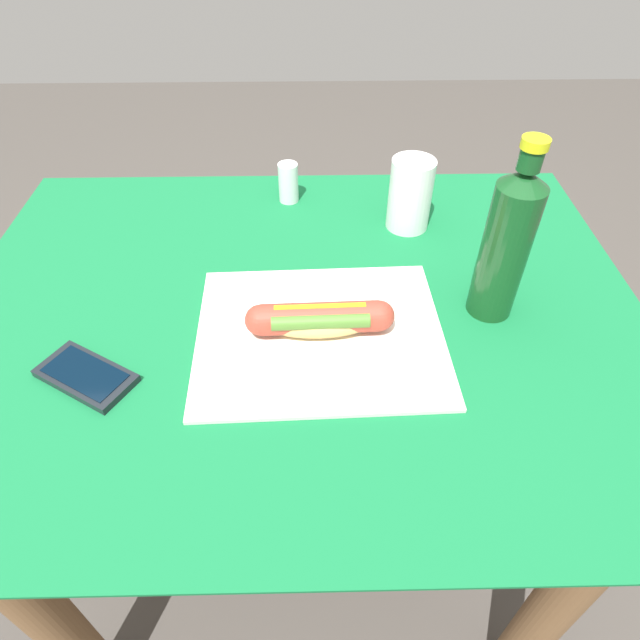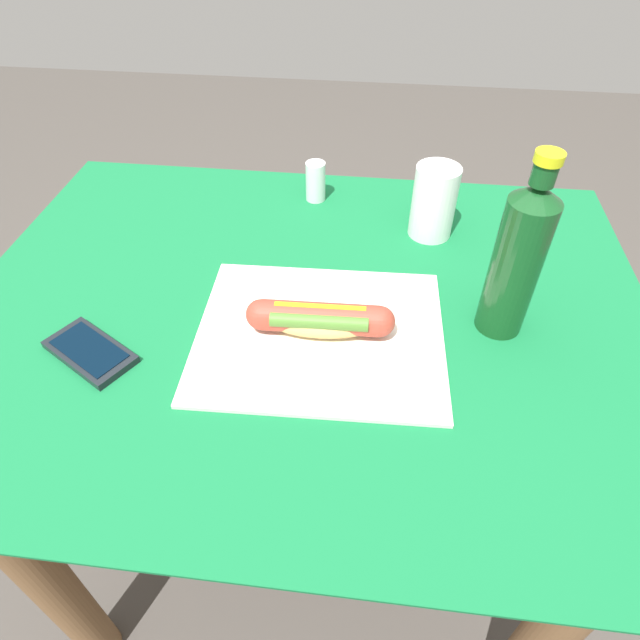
{
  "view_description": "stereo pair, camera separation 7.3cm",
  "coord_description": "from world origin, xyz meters",
  "px_view_note": "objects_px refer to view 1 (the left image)",
  "views": [
    {
      "loc": [
        -0.02,
        0.59,
        1.28
      ],
      "look_at": [
        -0.03,
        0.06,
        0.77
      ],
      "focal_mm": 30.31,
      "sensor_mm": 36.0,
      "label": 1
    },
    {
      "loc": [
        -0.09,
        0.58,
        1.28
      ],
      "look_at": [
        -0.03,
        0.06,
        0.77
      ],
      "focal_mm": 30.31,
      "sensor_mm": 36.0,
      "label": 2
    }
  ],
  "objects_px": {
    "soda_bottle": "(506,243)",
    "hot_dog": "(320,319)",
    "cell_phone": "(86,376)",
    "drinking_cup": "(410,195)",
    "salt_shaker": "(288,183)"
  },
  "relations": [
    {
      "from": "cell_phone",
      "to": "salt_shaker",
      "type": "relative_size",
      "value": 1.95
    },
    {
      "from": "cell_phone",
      "to": "soda_bottle",
      "type": "xyz_separation_m",
      "value": [
        -0.55,
        -0.12,
        0.11
      ]
    },
    {
      "from": "soda_bottle",
      "to": "drinking_cup",
      "type": "relative_size",
      "value": 2.13
    },
    {
      "from": "soda_bottle",
      "to": "hot_dog",
      "type": "bearing_deg",
      "value": 11.99
    },
    {
      "from": "soda_bottle",
      "to": "salt_shaker",
      "type": "xyz_separation_m",
      "value": [
        0.3,
        -0.31,
        -0.08
      ]
    },
    {
      "from": "soda_bottle",
      "to": "salt_shaker",
      "type": "distance_m",
      "value": 0.43
    },
    {
      "from": "drinking_cup",
      "to": "salt_shaker",
      "type": "xyz_separation_m",
      "value": [
        0.21,
        -0.09,
        -0.02
      ]
    },
    {
      "from": "soda_bottle",
      "to": "cell_phone",
      "type": "bearing_deg",
      "value": 12.65
    },
    {
      "from": "cell_phone",
      "to": "soda_bottle",
      "type": "bearing_deg",
      "value": -167.35
    },
    {
      "from": "cell_phone",
      "to": "salt_shaker",
      "type": "xyz_separation_m",
      "value": [
        -0.25,
        -0.43,
        0.03
      ]
    },
    {
      "from": "hot_dog",
      "to": "soda_bottle",
      "type": "xyz_separation_m",
      "value": [
        -0.25,
        -0.05,
        0.08
      ]
    },
    {
      "from": "hot_dog",
      "to": "drinking_cup",
      "type": "xyz_separation_m",
      "value": [
        -0.16,
        -0.27,
        0.03
      ]
    },
    {
      "from": "soda_bottle",
      "to": "drinking_cup",
      "type": "height_order",
      "value": "soda_bottle"
    },
    {
      "from": "drinking_cup",
      "to": "hot_dog",
      "type": "bearing_deg",
      "value": 59.93
    },
    {
      "from": "hot_dog",
      "to": "soda_bottle",
      "type": "bearing_deg",
      "value": -168.01
    }
  ]
}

